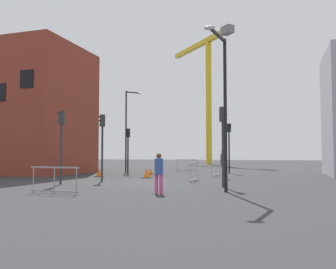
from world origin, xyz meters
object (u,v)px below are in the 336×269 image
at_px(pedestrian_waiting, 159,170).
at_px(traffic_light_far, 128,143).
at_px(traffic_cone_orange, 151,172).
at_px(traffic_light_median, 102,136).
at_px(pedestrian_walking, 223,162).
at_px(traffic_cone_on_verge, 99,173).
at_px(streetlamp_short, 223,97).
at_px(traffic_light_island, 61,135).
at_px(traffic_cone_striped, 147,173).
at_px(traffic_light_near, 229,140).
at_px(traffic_light_verge, 223,133).
at_px(streetlamp_tall, 128,125).
at_px(construction_crane, 207,78).

bearing_deg(pedestrian_waiting, traffic_light_far, 118.85).
height_order(pedestrian_waiting, traffic_cone_orange, pedestrian_waiting).
relative_size(traffic_light_median, pedestrian_walking, 2.13).
xyz_separation_m(pedestrian_waiting, traffic_cone_on_verge, (-7.47, 8.90, -0.67)).
bearing_deg(streetlamp_short, traffic_light_island, 170.38).
distance_m(traffic_light_far, traffic_cone_orange, 3.04).
relative_size(traffic_light_island, traffic_cone_striped, 5.82).
bearing_deg(traffic_cone_striped, streetlamp_short, -50.62).
height_order(traffic_light_near, traffic_light_far, traffic_light_near).
bearing_deg(traffic_light_median, traffic_light_verge, -12.53).
xyz_separation_m(traffic_light_median, traffic_cone_on_verge, (-2.18, 3.72, -2.36)).
distance_m(streetlamp_tall, traffic_cone_striped, 9.24).
bearing_deg(traffic_light_island, traffic_light_verge, 6.12).
bearing_deg(pedestrian_waiting, traffic_light_median, 135.57).
distance_m(traffic_light_near, traffic_cone_striped, 8.73).
distance_m(traffic_light_median, traffic_light_far, 7.51).
bearing_deg(pedestrian_walking, traffic_light_far, 158.93).
bearing_deg(traffic_light_island, construction_crane, 89.48).
height_order(streetlamp_short, pedestrian_walking, streetlamp_short).
distance_m(traffic_light_near, traffic_light_far, 8.26).
xyz_separation_m(traffic_light_near, pedestrian_walking, (0.48, -6.44, -1.67)).
relative_size(traffic_light_median, traffic_cone_on_verge, 6.86).
bearing_deg(traffic_cone_on_verge, traffic_light_near, 40.66).
bearing_deg(traffic_cone_striped, streetlamp_tall, 122.85).
bearing_deg(traffic_light_near, traffic_light_median, -119.05).
xyz_separation_m(traffic_light_verge, traffic_light_median, (-7.32, 1.63, 0.03)).
bearing_deg(pedestrian_waiting, traffic_light_near, 87.66).
distance_m(streetlamp_tall, pedestrian_waiting, 18.24).
distance_m(pedestrian_waiting, traffic_cone_on_verge, 11.64).
bearing_deg(traffic_cone_orange, traffic_cone_on_verge, -127.85).
height_order(traffic_light_far, pedestrian_waiting, traffic_light_far).
bearing_deg(pedestrian_waiting, construction_crane, 98.39).
height_order(traffic_light_verge, traffic_light_island, traffic_light_island).
relative_size(traffic_light_median, traffic_cone_striped, 5.88).
xyz_separation_m(construction_crane, traffic_light_far, (-0.89, -28.26, -10.96)).
xyz_separation_m(traffic_cone_striped, traffic_cone_on_verge, (-3.60, 0.08, -0.05)).
bearing_deg(traffic_cone_orange, streetlamp_short, -56.76).
xyz_separation_m(streetlamp_tall, traffic_light_island, (2.05, -13.18, -1.64)).
height_order(traffic_light_median, traffic_light_island, traffic_light_median).
height_order(traffic_light_median, traffic_light_near, traffic_light_near).
relative_size(streetlamp_short, traffic_light_island, 1.68).
relative_size(streetlamp_tall, traffic_cone_on_verge, 12.83).
bearing_deg(traffic_cone_striped, traffic_light_near, 57.33).
relative_size(streetlamp_short, traffic_light_far, 1.79).
relative_size(traffic_light_verge, traffic_light_far, 1.06).
xyz_separation_m(pedestrian_walking, traffic_cone_on_verge, (-8.60, -0.53, -0.81)).
height_order(streetlamp_short, traffic_light_far, streetlamp_short).
height_order(traffic_light_near, traffic_cone_orange, traffic_light_near).
height_order(construction_crane, traffic_light_far, construction_crane).
bearing_deg(streetlamp_tall, traffic_light_verge, -49.64).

